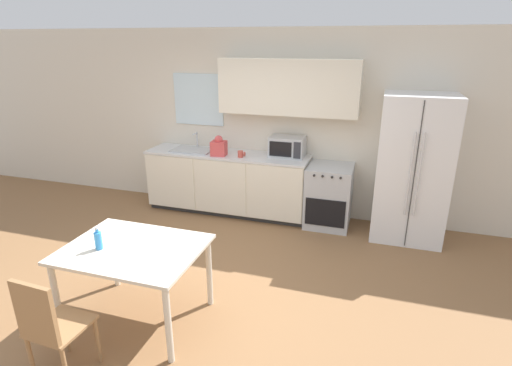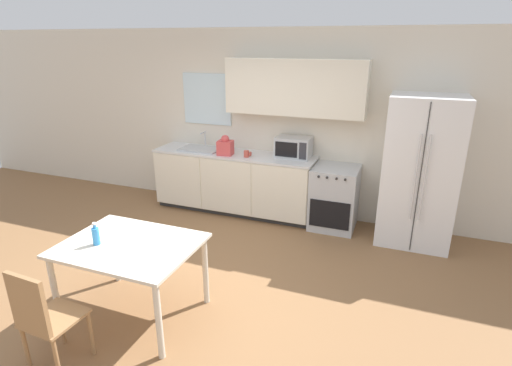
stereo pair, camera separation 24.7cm
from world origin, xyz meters
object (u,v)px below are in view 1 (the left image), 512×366
Objects in this scene: dining_chair_near at (48,324)px; drink_bottle at (98,240)px; dining_table at (134,257)px; oven_range at (329,196)px; coffee_mug at (241,154)px; refrigerator at (412,169)px; microwave at (287,147)px.

drink_bottle reaches higher than dining_chair_near.
drink_bottle is (-0.27, -0.11, 0.18)m from dining_table.
dining_table is (-1.42, -2.63, 0.23)m from oven_range.
oven_range is 8.15× the size of coffee_mug.
dining_table is at bearing -118.41° from oven_range.
refrigerator reaches higher than coffee_mug.
microwave is at bearing 174.71° from refrigerator.
dining_chair_near is at bearing -95.88° from coffee_mug.
dining_table is (-2.47, -2.58, -0.29)m from refrigerator.
oven_range is at bearing 58.29° from drink_bottle.
refrigerator reaches higher than dining_chair_near.
drink_bottle is (-0.08, 0.73, 0.32)m from dining_chair_near.
oven_range is 3.00m from dining_table.
dining_chair_near is at bearing -127.85° from refrigerator.
dining_table is (-0.15, -2.50, -0.32)m from coffee_mug.
refrigerator is 8.82× the size of drink_bottle.
oven_range is 0.72× the size of dining_table.
drink_bottle is (-2.74, -2.69, -0.10)m from refrigerator.
dining_chair_near is (-0.19, -0.84, -0.13)m from dining_table.
drink_bottle is at bearing -135.51° from refrigerator.
drink_bottle reaches higher than dining_table.
microwave is 4.58× the size of coffee_mug.
oven_range is 3.83m from dining_chair_near.
dining_chair_near is at bearing -114.91° from oven_range.
coffee_mug reaches higher than dining_table.
microwave is 0.40× the size of dining_table.
refrigerator is at bearing -2.34° from oven_range.
oven_range is 1.17m from refrigerator.
refrigerator is at bearing -5.29° from microwave.
drink_bottle is at bearing -121.71° from oven_range.
oven_range reaches higher than dining_table.
oven_range is 1.39m from coffee_mug.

